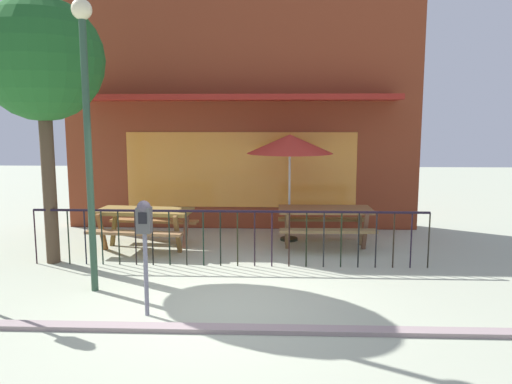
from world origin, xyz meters
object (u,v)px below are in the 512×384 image
at_px(parking_meter_near, 144,227).
at_px(street_lamp, 86,107).
at_px(picnic_table_left, 144,218).
at_px(patio_umbrella, 290,145).
at_px(picnic_table_right, 325,216).
at_px(street_tree, 42,61).

height_order(parking_meter_near, street_lamp, street_lamp).
relative_size(picnic_table_left, patio_umbrella, 0.88).
xyz_separation_m(patio_umbrella, parking_meter_near, (-1.92, -4.11, -0.83)).
distance_m(picnic_table_left, street_lamp, 3.15).
height_order(patio_umbrella, street_lamp, street_lamp).
height_order(picnic_table_left, picnic_table_right, same).
relative_size(picnic_table_right, patio_umbrella, 0.83).
bearing_deg(picnic_table_left, patio_umbrella, 16.40).
bearing_deg(picnic_table_left, parking_meter_near, -74.95).
relative_size(picnic_table_left, street_lamp, 0.47).
xyz_separation_m(parking_meter_near, street_tree, (-2.25, 2.31, 2.29)).
height_order(picnic_table_right, patio_umbrella, patio_umbrella).
bearing_deg(patio_umbrella, picnic_table_left, -163.60).
xyz_separation_m(picnic_table_left, street_tree, (-1.37, -0.97, 2.83)).
relative_size(picnic_table_left, picnic_table_right, 1.06).
bearing_deg(parking_meter_near, street_tree, 134.23).
relative_size(patio_umbrella, parking_meter_near, 1.47).
height_order(parking_meter_near, street_tree, street_tree).
relative_size(picnic_table_left, parking_meter_near, 1.29).
distance_m(picnic_table_right, street_lamp, 4.95).
bearing_deg(street_lamp, street_tree, 131.46).
xyz_separation_m(picnic_table_right, patio_umbrella, (-0.68, 0.51, 1.37)).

